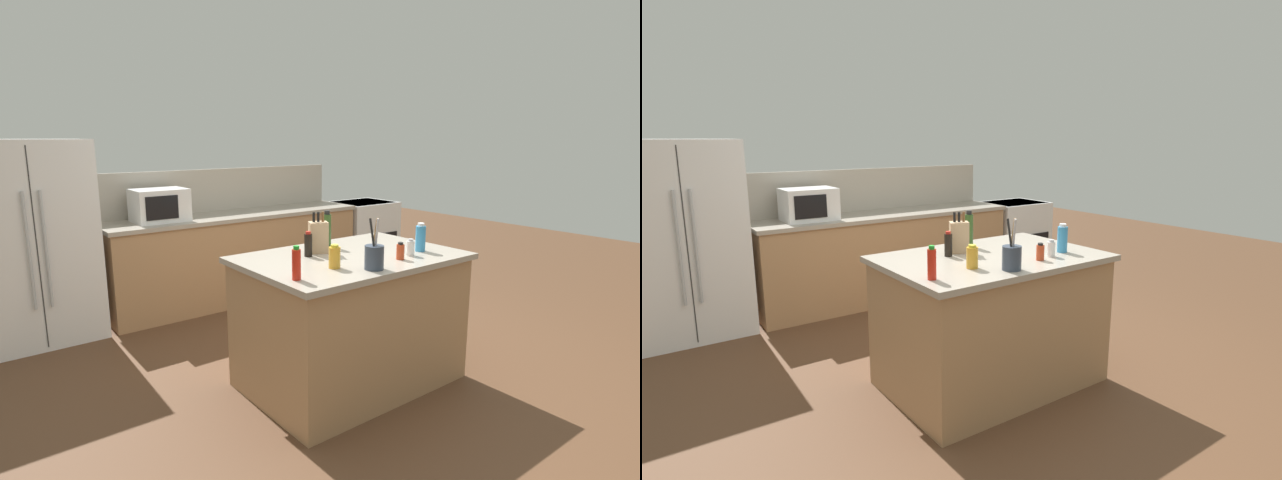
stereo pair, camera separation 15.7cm
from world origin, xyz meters
TOP-DOWN VIEW (x-y plane):
  - ground_plane at (0.00, 0.00)m, footprint 14.00×14.00m
  - back_counter_run at (0.30, 2.20)m, footprint 2.81×0.66m
  - wall_backsplash at (0.30, 2.52)m, footprint 2.77×0.03m
  - kitchen_island at (0.00, 0.00)m, footprint 1.50×1.01m
  - refrigerator at (-1.64, 2.25)m, footprint 0.99×0.75m
  - range_oven at (2.13, 2.20)m, footprint 0.76×0.65m
  - microwave at (-0.53, 2.20)m, footprint 0.50×0.39m
  - knife_block at (-0.13, 0.20)m, footprint 0.16×0.15m
  - utensil_crock at (-0.13, -0.37)m, footprint 0.12×0.12m
  - salt_shaker at (0.32, -0.26)m, footprint 0.06×0.06m
  - honey_jar at (-0.31, -0.20)m, footprint 0.07×0.07m
  - olive_oil_bottle at (0.04, 0.32)m, footprint 0.06×0.06m
  - hot_sauce_bottle at (-0.65, -0.27)m, footprint 0.05×0.05m
  - soy_sauce_bottle at (-0.25, 0.15)m, footprint 0.05×0.05m
  - dish_soap_bottle at (0.48, -0.21)m, footprint 0.07×0.07m
  - spice_jar_paprika at (0.18, -0.29)m, footprint 0.05×0.05m

SIDE VIEW (x-z plane):
  - ground_plane at x=0.00m, z-range 0.00..0.00m
  - range_oven at x=2.13m, z-range 0.01..0.93m
  - back_counter_run at x=0.30m, z-range 0.00..0.94m
  - kitchen_island at x=0.00m, z-range 0.00..0.94m
  - refrigerator at x=-1.64m, z-range 0.00..1.73m
  - spice_jar_paprika at x=0.18m, z-range 0.94..1.05m
  - salt_shaker at x=0.32m, z-range 0.94..1.05m
  - honey_jar at x=-0.31m, z-range 0.94..1.09m
  - soy_sauce_bottle at x=-0.25m, z-range 0.93..1.11m
  - utensil_crock at x=-0.13m, z-range 0.86..1.18m
  - hot_sauce_bottle at x=-0.65m, z-range 0.93..1.13m
  - dish_soap_bottle at x=0.48m, z-range 0.93..1.14m
  - knife_block at x=-0.13m, z-range 0.91..1.20m
  - olive_oil_bottle at x=0.04m, z-range 0.93..1.20m
  - microwave at x=-0.53m, z-range 0.94..1.25m
  - wall_backsplash at x=0.30m, z-range 0.94..1.40m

